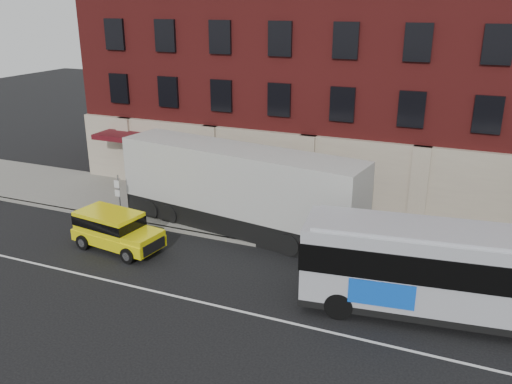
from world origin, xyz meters
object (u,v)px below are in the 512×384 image
at_px(city_bus, 482,274).
at_px(sign_pole, 119,194).
at_px(shipping_container, 239,191).
at_px(yellow_suv, 114,228).

bearing_deg(city_bus, sign_pole, 170.77).
height_order(sign_pole, city_bus, city_bus).
bearing_deg(shipping_container, sign_pole, -168.78).
xyz_separation_m(yellow_suv, shipping_container, (4.51, 4.16, 1.11)).
bearing_deg(city_bus, yellow_suv, -179.91).
xyz_separation_m(sign_pole, yellow_suv, (1.84, -2.90, -0.45)).
xyz_separation_m(city_bus, yellow_suv, (-15.86, -0.02, -0.91)).
bearing_deg(city_bus, shipping_container, 159.96).
xyz_separation_m(sign_pole, city_bus, (17.70, -2.88, 0.47)).
relative_size(sign_pole, shipping_container, 0.19).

